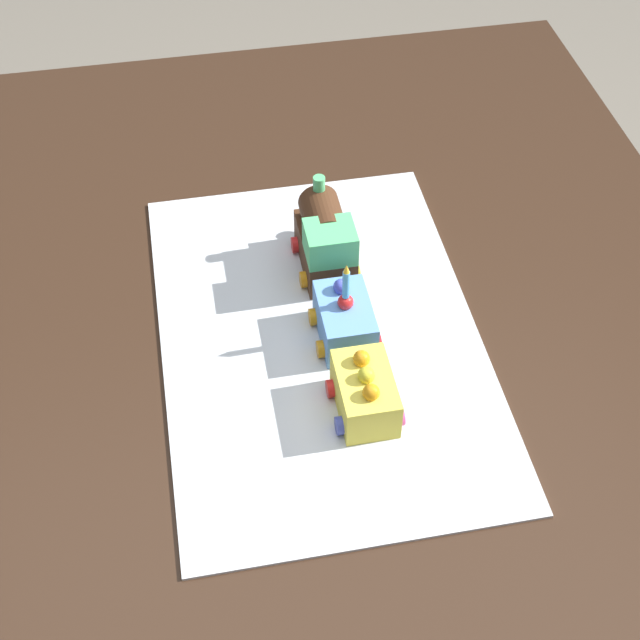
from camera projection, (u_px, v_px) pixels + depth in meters
name	position (u px, v px, depth m)	size (l,w,h in m)	color
ground_plane	(351.00, 594.00, 1.70)	(8.00, 8.00, 0.00)	gray
dining_table	(363.00, 386.00, 1.23)	(1.40, 1.00, 0.74)	#382316
cake_board	(320.00, 337.00, 1.15)	(0.60, 0.40, 0.00)	silver
cake_locomotive	(325.00, 240.00, 1.20)	(0.14, 0.08, 0.12)	#472816
cake_car_hopper_sky_blue	(345.00, 319.00, 1.13)	(0.10, 0.08, 0.07)	#669EEA
cake_car_caboose_lemon	(365.00, 393.00, 1.05)	(0.10, 0.08, 0.07)	#F4E04C
birthday_candle	(347.00, 283.00, 1.07)	(0.01, 0.01, 0.05)	#4CA5E5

